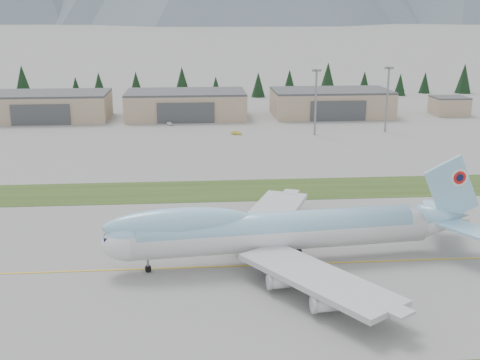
{
  "coord_description": "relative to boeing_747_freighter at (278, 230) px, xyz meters",
  "views": [
    {
      "loc": [
        -12.57,
        -94.75,
        42.19
      ],
      "look_at": [
        -2.86,
        25.92,
        8.0
      ],
      "focal_mm": 45.0,
      "sensor_mm": 36.0,
      "label": 1
    }
  ],
  "objects": [
    {
      "name": "ground",
      "position": [
        -1.62,
        -1.22,
        -5.88
      ],
      "size": [
        7000.0,
        7000.0,
        0.0
      ],
      "primitive_type": "plane",
      "color": "slate",
      "rests_on": "ground"
    },
    {
      "name": "grass_strip_far",
      "position": [
        -1.62,
        43.78,
        -5.88
      ],
      "size": [
        400.0,
        18.0,
        0.08
      ],
      "primitive_type": "cube",
      "color": "#2C3F16",
      "rests_on": "ground"
    },
    {
      "name": "taxiway_line_main",
      "position": [
        -1.62,
        -1.22,
        -5.88
      ],
      "size": [
        400.0,
        0.4,
        0.02
      ],
      "primitive_type": "cube",
      "color": "gold",
      "rests_on": "ground"
    },
    {
      "name": "boeing_747_freighter",
      "position": [
        0.0,
        0.0,
        0.0
      ],
      "size": [
        67.87,
        58.23,
        17.85
      ],
      "rotation": [
        0.0,
        0.0,
        0.1
      ],
      "color": "silver",
      "rests_on": "ground"
    },
    {
      "name": "hangar_left",
      "position": [
        -71.62,
        148.68,
        -0.5
      ],
      "size": [
        48.0,
        26.6,
        10.8
      ],
      "color": "gray",
      "rests_on": "ground"
    },
    {
      "name": "hangar_center",
      "position": [
        -16.62,
        148.68,
        -0.5
      ],
      "size": [
        48.0,
        26.6,
        10.8
      ],
      "color": "gray",
      "rests_on": "ground"
    },
    {
      "name": "hangar_right",
      "position": [
        43.38,
        148.68,
        -0.5
      ],
      "size": [
        48.0,
        26.6,
        10.8
      ],
      "color": "gray",
      "rests_on": "ground"
    },
    {
      "name": "control_shed",
      "position": [
        93.38,
        146.78,
        -2.08
      ],
      "size": [
        14.0,
        12.0,
        7.6
      ],
      "color": "gray",
      "rests_on": "ground"
    },
    {
      "name": "floodlight_masts",
      "position": [
        22.42,
        110.68,
        10.37
      ],
      "size": [
        201.97,
        6.65,
        24.92
      ],
      "color": "gray",
      "rests_on": "ground"
    },
    {
      "name": "service_vehicle_a",
      "position": [
        -22.78,
        132.34,
        -5.88
      ],
      "size": [
        2.9,
        3.6,
        1.15
      ],
      "primitive_type": "imported",
      "rotation": [
        0.0,
        0.0,
        0.54
      ],
      "color": "white",
      "rests_on": "ground"
    },
    {
      "name": "service_vehicle_b",
      "position": [
        1.28,
        112.03,
        -5.88
      ],
      "size": [
        4.02,
        2.68,
        1.25
      ],
      "primitive_type": "imported",
      "rotation": [
        0.0,
        0.0,
        1.18
      ],
      "color": "gold",
      "rests_on": "ground"
    },
    {
      "name": "service_vehicle_c",
      "position": [
        61.35,
        138.78,
        -5.88
      ],
      "size": [
        2.39,
        4.44,
        1.22
      ],
      "primitive_type": "imported",
      "rotation": [
        0.0,
        0.0,
        -0.17
      ],
      "color": "silver",
      "rests_on": "ground"
    },
    {
      "name": "conifer_belt",
      "position": [
        -4.78,
        211.47,
        1.29
      ],
      "size": [
        272.52,
        15.6,
        16.83
      ],
      "color": "black",
      "rests_on": "ground"
    }
  ]
}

